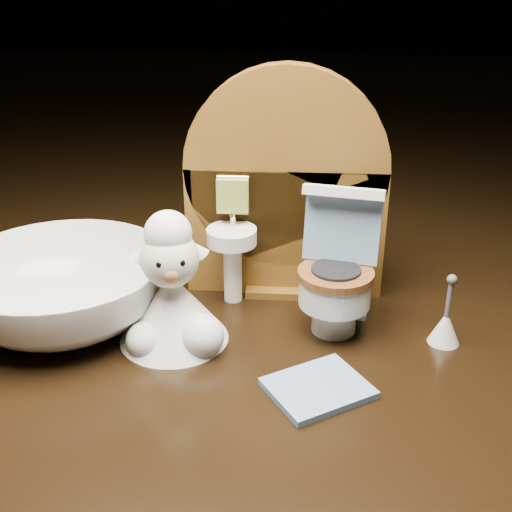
% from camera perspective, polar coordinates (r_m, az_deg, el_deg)
% --- Properties ---
extents(backdrop_panel, '(0.13, 0.05, 0.15)m').
position_cam_1_polar(backdrop_panel, '(0.42, 2.52, 5.14)').
color(backdrop_panel, brown).
rests_on(backdrop_panel, ground).
extents(toy_toilet, '(0.05, 0.06, 0.09)m').
position_cam_1_polar(toy_toilet, '(0.39, 7.33, -1.82)').
color(toy_toilet, white).
rests_on(toy_toilet, ground).
extents(bath_mat, '(0.06, 0.06, 0.00)m').
position_cam_1_polar(bath_mat, '(0.35, 5.53, -11.61)').
color(bath_mat, '#6D8FB5').
rests_on(bath_mat, ground).
extents(toilet_brush, '(0.02, 0.02, 0.04)m').
position_cam_1_polar(toilet_brush, '(0.39, 16.48, -5.90)').
color(toilet_brush, white).
rests_on(toilet_brush, ground).
extents(plush_lamb, '(0.06, 0.06, 0.08)m').
position_cam_1_polar(plush_lamb, '(0.37, -7.42, -3.69)').
color(plush_lamb, white).
rests_on(plush_lamb, ground).
extents(ceramic_bowl, '(0.16, 0.16, 0.04)m').
position_cam_1_polar(ceramic_bowl, '(0.41, -16.80, -2.93)').
color(ceramic_bowl, white).
rests_on(ceramic_bowl, ground).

